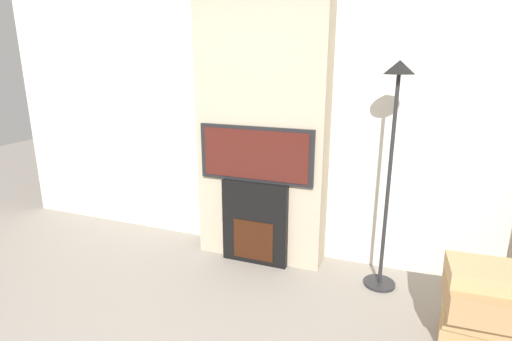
% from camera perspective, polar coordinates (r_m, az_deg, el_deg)
% --- Properties ---
extents(wall_back, '(6.00, 0.06, 2.70)m').
position_cam_1_polar(wall_back, '(3.72, 1.85, 8.37)').
color(wall_back, silver).
rests_on(wall_back, ground_plane).
extents(chimney_breast, '(1.17, 0.30, 2.70)m').
position_cam_1_polar(chimney_breast, '(3.55, 0.88, 8.03)').
color(chimney_breast, tan).
rests_on(chimney_breast, ground_plane).
extents(fireplace, '(0.61, 0.15, 0.78)m').
position_cam_1_polar(fireplace, '(3.67, -0.01, -7.38)').
color(fireplace, black).
rests_on(fireplace, ground_plane).
extents(television, '(1.04, 0.07, 0.49)m').
position_cam_1_polar(television, '(3.47, -0.02, 2.34)').
color(television, black).
rests_on(television, fireplace).
extents(floor_lamp, '(0.26, 0.26, 1.81)m').
position_cam_1_polar(floor_lamp, '(3.18, 18.97, 4.44)').
color(floor_lamp, '#262628').
rests_on(floor_lamp, ground_plane).
extents(box_stack, '(0.49, 0.47, 0.56)m').
position_cam_1_polar(box_stack, '(3.07, 29.64, -16.43)').
color(box_stack, tan).
rests_on(box_stack, ground_plane).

